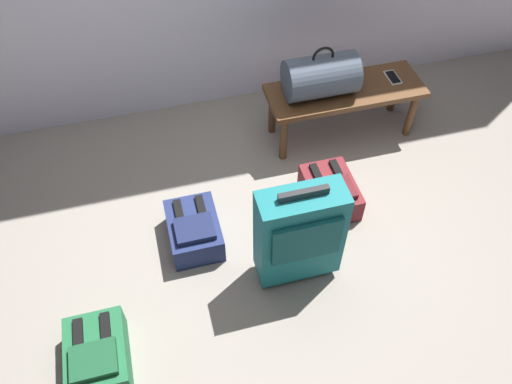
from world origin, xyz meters
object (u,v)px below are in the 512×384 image
at_px(suitcase_upright_teal, 300,234).
at_px(backpack_maroon, 330,192).
at_px(backpack_navy, 194,230).
at_px(backpack_green, 97,356).
at_px(bench, 344,96).
at_px(duffel_bag_slate, 321,76).
at_px(cell_phone, 393,77).

distance_m(suitcase_upright_teal, backpack_maroon, 0.59).
bearing_deg(backpack_navy, suitcase_upright_teal, -34.85).
relative_size(backpack_maroon, backpack_green, 1.00).
xyz_separation_m(bench, duffel_bag_slate, (-0.18, -0.00, 0.19)).
bearing_deg(backpack_green, backpack_maroon, 25.45).
height_order(bench, backpack_green, bench).
bearing_deg(bench, suitcase_upright_teal, -122.34).
relative_size(cell_phone, backpack_green, 0.38).
bearing_deg(suitcase_upright_teal, duffel_bag_slate, 65.76).
distance_m(suitcase_upright_teal, backpack_green, 1.13).
height_order(duffel_bag_slate, backpack_green, duffel_bag_slate).
distance_m(bench, backpack_navy, 1.30).
bearing_deg(backpack_navy, bench, 29.66).
distance_m(duffel_bag_slate, backpack_maroon, 0.71).
xyz_separation_m(cell_phone, backpack_navy, (-1.45, -0.66, -0.28)).
distance_m(bench, suitcase_upright_teal, 1.16).
bearing_deg(backpack_maroon, bench, 63.89).
xyz_separation_m(suitcase_upright_teal, backpack_maroon, (0.34, 0.41, -0.25)).
bearing_deg(backpack_green, bench, 36.26).
xyz_separation_m(duffel_bag_slate, backpack_maroon, (-0.10, -0.57, -0.41)).
height_order(bench, duffel_bag_slate, duffel_bag_slate).
distance_m(backpack_maroon, backpack_navy, 0.84).
relative_size(bench, backpack_maroon, 2.63).
distance_m(backpack_green, backpack_navy, 0.83).
relative_size(duffel_bag_slate, backpack_maroon, 1.16).
height_order(bench, suitcase_upright_teal, suitcase_upright_teal).
distance_m(bench, backpack_maroon, 0.67).
relative_size(cell_phone, backpack_maroon, 0.38).
relative_size(bench, cell_phone, 6.94).
bearing_deg(duffel_bag_slate, bench, 0.00).
bearing_deg(suitcase_upright_teal, bench, 57.66).
bearing_deg(backpack_navy, backpack_green, -133.53).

